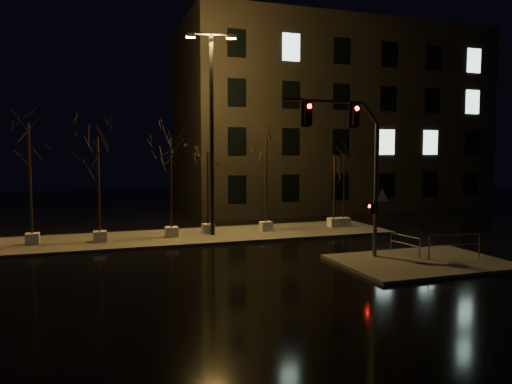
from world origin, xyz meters
name	(u,v)px	position (x,y,z in m)	size (l,w,h in m)	color
ground	(229,260)	(0.00, 0.00, 0.00)	(90.00, 90.00, 0.00)	black
median	(200,236)	(0.00, 6.00, 0.07)	(22.00, 5.00, 0.15)	#4D4A44
sidewalk_corner	(421,262)	(7.50, -3.50, 0.07)	(7.00, 5.00, 0.15)	#4D4A44
building	(328,120)	(14.00, 18.00, 7.50)	(25.00, 12.00, 15.00)	black
tree_0	(29,150)	(-8.52, 6.02, 4.84)	(1.80, 1.80, 6.18)	beige
tree_1	(98,160)	(-5.30, 5.62, 4.34)	(1.80, 1.80, 5.52)	beige
tree_2	(171,160)	(-1.57, 5.87, 4.34)	(1.80, 1.80, 5.52)	beige
tree_3	(208,170)	(0.59, 6.39, 3.77)	(1.80, 1.80, 4.76)	beige
tree_4	(266,156)	(3.98, 6.11, 4.51)	(1.80, 1.80, 5.75)	beige
tree_5	(334,171)	(8.47, 6.22, 3.57)	(1.80, 1.80, 4.51)	beige
tree_6	(344,170)	(9.15, 6.23, 3.64)	(1.80, 1.80, 4.60)	beige
traffic_signal_mast	(356,156)	(5.01, -2.23, 4.59)	(5.51, 0.71, 6.75)	slate
streetlight_main	(212,120)	(0.69, 5.82, 6.51)	(2.74, 0.87, 11.02)	black
guard_rail_a	(455,243)	(9.13, -3.61, 0.84)	(2.42, 0.41, 1.06)	slate
guard_rail_b	(405,242)	(7.58, -2.24, 0.72)	(0.29, 1.84, 0.88)	slate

